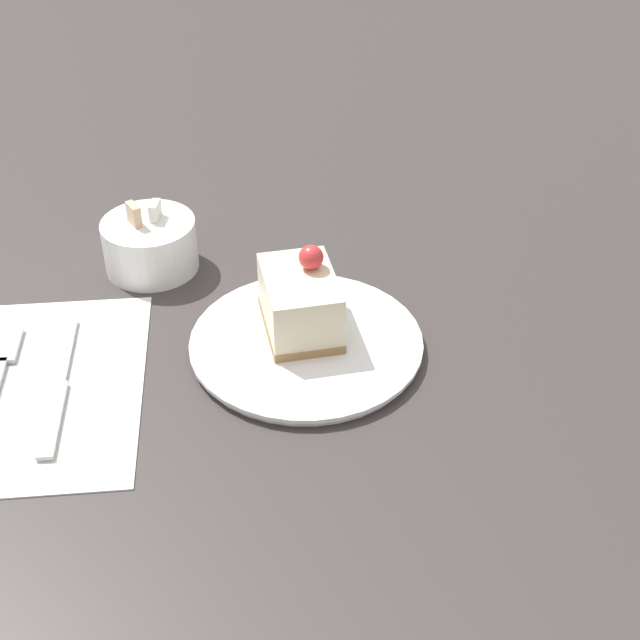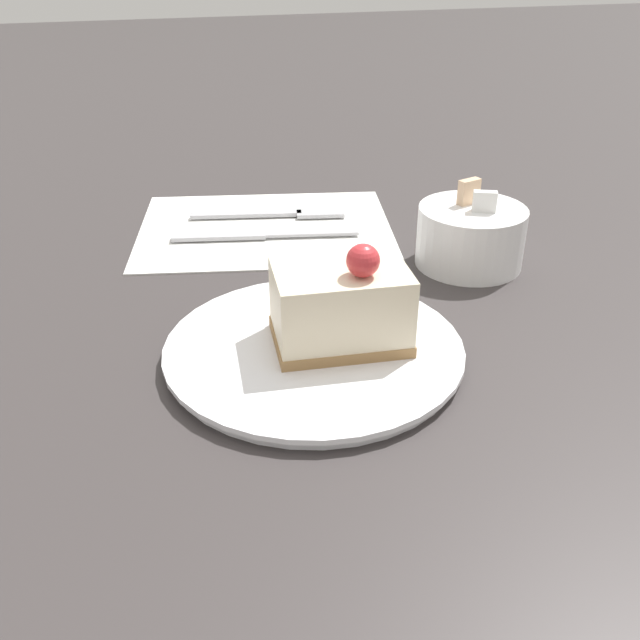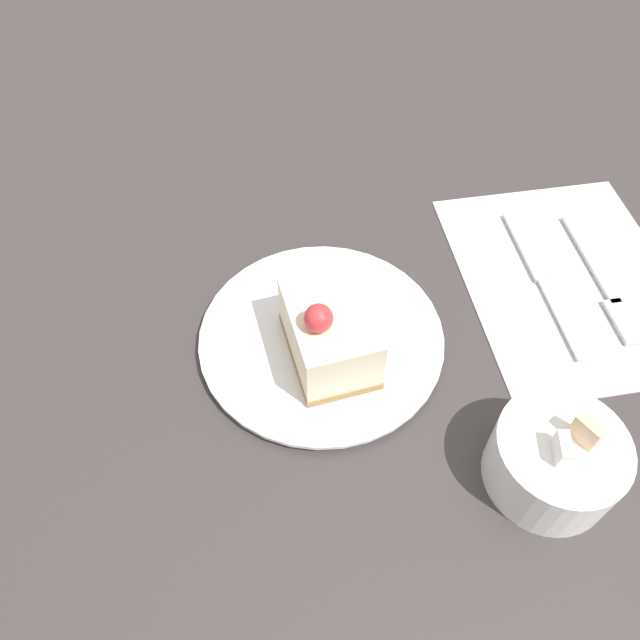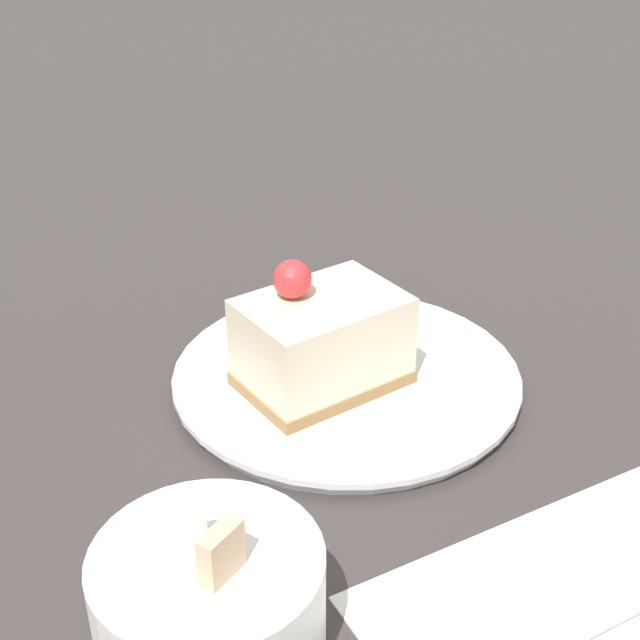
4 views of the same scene
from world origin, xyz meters
The scene contains 7 objects.
ground_plane centered at (0.00, 0.00, 0.00)m, with size 4.00×4.00×0.00m, color #383333.
plate centered at (0.00, 0.00, 0.01)m, with size 0.21×0.21×0.01m.
cake_slice centered at (0.00, 0.02, 0.04)m, with size 0.07×0.10×0.08m.
napkin centered at (-0.25, 0.01, 0.00)m, with size 0.24×0.28×0.00m.
fork centered at (-0.27, 0.03, 0.01)m, with size 0.05×0.16×0.00m.
knife centered at (-0.22, -0.01, 0.01)m, with size 0.05×0.18×0.00m.
sugar_bowl centered at (-0.12, 0.17, 0.03)m, with size 0.09×0.09×0.08m.
Camera 3 is at (0.11, 0.30, 0.45)m, focal length 35.00 mm.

